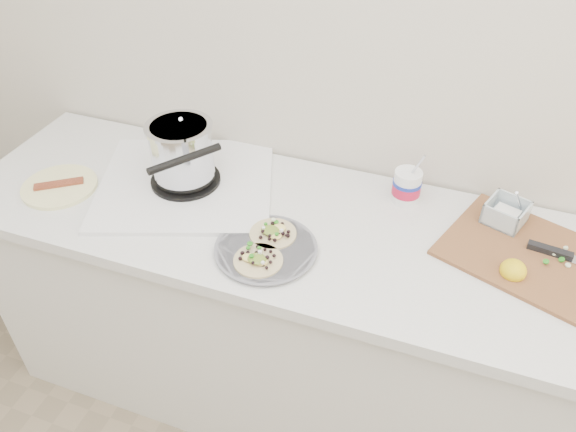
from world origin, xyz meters
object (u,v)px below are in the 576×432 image
(taco_plate, at_px, (266,247))
(cutboard, at_px, (538,252))
(bacon_plate, at_px, (60,186))
(tub, at_px, (408,183))
(stove, at_px, (183,162))

(taco_plate, xyz_separation_m, cutboard, (0.72, 0.24, 0.00))
(cutboard, distance_m, bacon_plate, 1.47)
(cutboard, bearing_deg, taco_plate, -141.70)
(tub, xyz_separation_m, bacon_plate, (-1.06, -0.32, -0.06))
(stove, distance_m, taco_plate, 0.42)
(stove, bearing_deg, tub, -6.22)
(stove, bearing_deg, bacon_plate, -177.29)
(tub, bearing_deg, cutboard, -18.71)
(taco_plate, distance_m, tub, 0.50)
(taco_plate, bearing_deg, tub, 48.80)
(taco_plate, bearing_deg, stove, 150.27)
(taco_plate, relative_size, bacon_plate, 1.23)
(stove, xyz_separation_m, tub, (0.69, 0.17, -0.02))
(tub, distance_m, cutboard, 0.42)
(taco_plate, height_order, bacon_plate, taco_plate)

